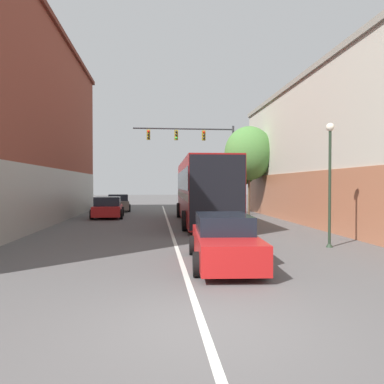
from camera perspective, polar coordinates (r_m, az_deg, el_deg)
name	(u,v)px	position (r m, az deg, el deg)	size (l,w,h in m)	color
ground_plane	(203,326)	(6.34, 1.65, -19.73)	(160.00, 160.00, 0.00)	#565454
lane_center_line	(170,227)	(20.23, -3.43, -5.31)	(0.14, 40.41, 0.01)	silver
building_right_storefront	(355,148)	(23.28, 23.55, 6.21)	(6.36, 24.62, 8.52)	#B7B2A3
bus	(203,189)	(22.23, 1.67, 0.51)	(3.06, 12.50, 3.63)	maroon
hatchback_foreground	(224,240)	(10.83, 4.88, -7.35)	(2.10, 4.78, 1.40)	red
parked_car_left_near	(118,203)	(32.79, -11.20, -1.67)	(2.34, 4.16, 1.45)	slate
parked_car_left_mid	(108,208)	(26.36, -12.70, -2.35)	(2.27, 4.40, 1.45)	red
traffic_signal_gantry	(201,148)	(30.66, 1.43, 6.74)	(8.23, 0.36, 7.11)	#333338
street_lamp	(330,178)	(14.37, 20.26, 2.04)	(0.30, 0.30, 4.48)	#233323
street_tree_near	(249,153)	(28.71, 8.67, 5.84)	(3.70, 3.33, 6.69)	brown
street_tree_far	(241,168)	(30.33, 7.54, 3.61)	(2.52, 2.27, 4.99)	#4C3823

